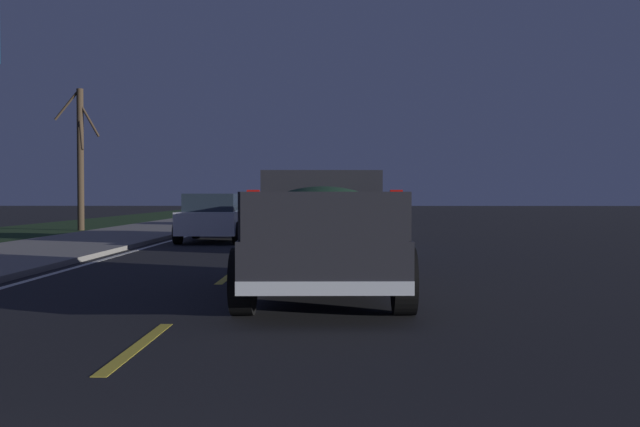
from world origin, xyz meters
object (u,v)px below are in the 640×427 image
Objects in this scene: sedan_silver at (328,211)px; pickup_truck at (322,229)px; sedan_blue at (323,221)px; bare_tree_far at (80,156)px; sedan_white at (215,217)px.

pickup_truck is at bearing -179.77° from sedan_silver.
sedan_blue is at bearing 0.74° from pickup_truck.
sedan_blue is 0.73× the size of bare_tree_far.
sedan_white is (12.35, 3.68, -0.20)m from pickup_truck.
sedan_white is 1.00× the size of sedan_silver.
sedan_blue is 1.00× the size of sedan_silver.
bare_tree_far reaches higher than sedan_blue.
sedan_blue is 12.13m from sedan_silver.
sedan_blue is at bearing -133.89° from sedan_white.
sedan_white is at bearing 46.11° from sedan_blue.
bare_tree_far reaches higher than sedan_white.
pickup_truck is 8.92m from sedan_blue.
bare_tree_far is at bearing 28.59° from pickup_truck.
sedan_blue is (8.92, 0.12, -0.20)m from pickup_truck.
pickup_truck reaches higher than sedan_blue.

